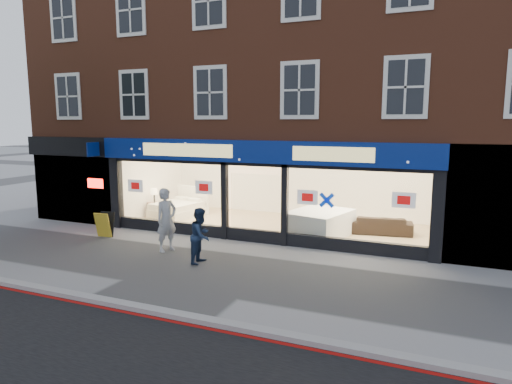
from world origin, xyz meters
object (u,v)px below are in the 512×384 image
Objects in this scene: display_bed at (179,208)px; pedestrian_grey at (167,220)px; a_board at (105,225)px; mattress_stack at (319,223)px; pedestrian_blue at (201,236)px; sofa at (381,225)px.

pedestrian_grey is at bearing -50.45° from display_bed.
a_board is at bearing 100.25° from pedestrian_grey.
pedestrian_blue reaches higher than mattress_stack.
display_bed reaches higher than sofa.
sofa is 6.48m from pedestrian_blue.
mattress_stack is at bearing 17.13° from a_board.
a_board is at bearing -88.36° from display_bed.
a_board is at bearing -158.33° from mattress_stack.
a_board is 2.99m from pedestrian_grey.
a_board is at bearing 70.49° from pedestrian_blue.
pedestrian_grey is (-5.72, -4.31, 0.55)m from sofa.
mattress_stack is at bearing 20.69° from sofa.
pedestrian_blue is at bearing -40.56° from display_bed.
mattress_stack is at bearing 2.48° from display_bed.
sofa is (1.87, 1.05, -0.11)m from mattress_stack.
pedestrian_blue is (3.80, -4.86, 0.36)m from display_bed.
pedestrian_blue is (1.55, -0.64, -0.18)m from pedestrian_grey.
pedestrian_grey is (2.88, -0.58, 0.53)m from a_board.
pedestrian_blue is (4.43, -1.23, 0.35)m from a_board.
display_bed is 2.61× the size of a_board.
mattress_stack is 2.15m from sofa.
sofa is (7.97, 0.09, -0.01)m from display_bed.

